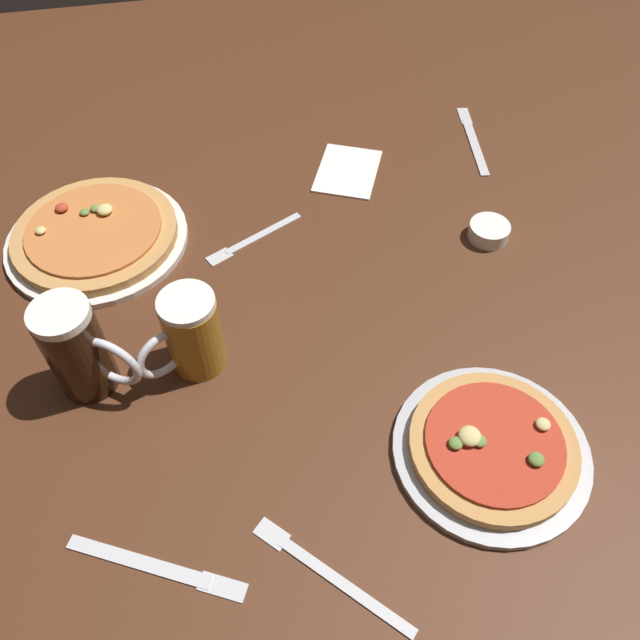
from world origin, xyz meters
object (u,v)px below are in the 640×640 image
pizza_plate_far (96,235)px  beer_mug_dark (191,334)px  pizza_plate_near (492,448)px  knife_right (157,567)px  knife_spare (473,139)px  ramekin_sauce (489,231)px  fork_left (253,239)px  fork_spare (329,574)px  napkin_folded (348,170)px  beer_mug_amber (79,350)px

pizza_plate_far → beer_mug_dark: beer_mug_dark is taller
pizza_plate_near → knife_right: pizza_plate_near is taller
pizza_plate_far → knife_spare: 0.78m
pizza_plate_near → ramekin_sauce: 0.44m
pizza_plate_far → fork_left: size_ratio=1.74×
knife_spare → pizza_plate_near: bearing=-108.0°
knife_right → fork_spare: 0.21m
beer_mug_dark → napkin_folded: (0.33, 0.41, -0.07)m
ramekin_sauce → fork_left: size_ratio=0.39×
fork_left → knife_spare: size_ratio=0.79×
fork_spare → knife_spare: size_ratio=0.77×
ramekin_sauce → beer_mug_dark: bearing=-162.2°
beer_mug_dark → ramekin_sauce: beer_mug_dark is taller
knife_right → knife_spare: same height
pizza_plate_far → napkin_folded: (0.49, 0.11, -0.01)m
beer_mug_amber → napkin_folded: beer_mug_amber is taller
pizza_plate_far → napkin_folded: size_ratio=2.10×
beer_mug_dark → napkin_folded: size_ratio=0.93×
pizza_plate_near → fork_spare: 0.28m
ramekin_sauce → fork_spare: (-0.41, -0.53, -0.01)m
napkin_folded → knife_spare: 0.29m
knife_right → beer_mug_dark: bearing=76.1°
beer_mug_dark → ramekin_sauce: size_ratio=1.96×
fork_left → knife_spare: (0.49, 0.21, 0.00)m
beer_mug_amber → fork_left: bearing=42.9°
pizza_plate_far → knife_right: pizza_plate_far is taller
napkin_folded → fork_spare: (-0.20, -0.76, -0.00)m
knife_right → fork_spare: size_ratio=1.22×
pizza_plate_far → ramekin_sauce: size_ratio=4.42×
beer_mug_amber → fork_left: size_ratio=0.90×
fork_spare → napkin_folded: bearing=75.4°
pizza_plate_far → fork_spare: 0.72m
pizza_plate_near → knife_spare: 0.73m
pizza_plate_far → knife_spare: pizza_plate_far is taller
beer_mug_dark → knife_right: (-0.08, -0.30, -0.07)m
pizza_plate_near → beer_mug_amber: beer_mug_amber is taller
beer_mug_dark → napkin_folded: beer_mug_dark is taller
napkin_folded → beer_mug_amber: bearing=-139.8°
fork_left → fork_spare: size_ratio=1.02×
beer_mug_amber → ramekin_sauce: beer_mug_amber is taller
fork_left → knife_right: bearing=-109.3°
ramekin_sauce → fork_left: ramekin_sauce is taller
pizza_plate_near → knife_right: bearing=-171.8°
ramekin_sauce → fork_left: bearing=169.6°
pizza_plate_near → fork_left: size_ratio=1.48×
knife_right → knife_spare: 1.03m
beer_mug_amber → knife_right: bearing=-74.7°
beer_mug_dark → fork_left: 0.29m
fork_left → fork_spare: same height
pizza_plate_far → beer_mug_dark: bearing=-62.6°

